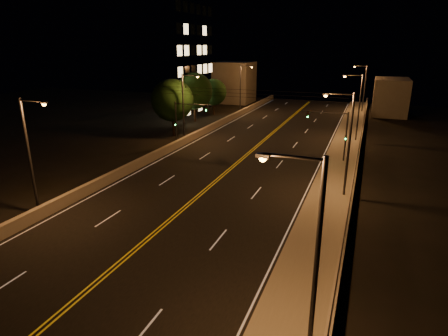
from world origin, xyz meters
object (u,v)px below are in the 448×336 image
(streetlight_2, at_px, (357,104))
(streetlight_5, at_px, (185,103))
(streetlight_6, at_px, (242,86))
(streetlight_4, at_px, (31,149))
(tree_1, at_px, (194,91))
(streetlight_1, at_px, (346,139))
(traffic_signal_left, at_px, (183,119))
(traffic_signal_right, at_px, (336,130))
(streetlight_0, at_px, (310,252))
(building_tower, at_px, (135,40))
(tree_2, at_px, (213,92))
(tree_0, at_px, (172,100))
(streetlight_3, at_px, (363,86))

(streetlight_2, xyz_separation_m, streetlight_5, (-21.43, -7.55, 0.00))
(streetlight_2, distance_m, streetlight_6, 26.83)
(streetlight_4, bearing_deg, tree_1, 96.95)
(streetlight_1, height_order, traffic_signal_left, streetlight_1)
(traffic_signal_right, bearing_deg, streetlight_0, -86.95)
(traffic_signal_left, bearing_deg, streetlight_4, -93.00)
(streetlight_0, bearing_deg, tree_1, 120.24)
(streetlight_4, distance_m, streetlight_5, 25.03)
(building_tower, bearing_deg, tree_2, 20.18)
(building_tower, distance_m, tree_0, 21.23)
(traffic_signal_right, bearing_deg, streetlight_5, 171.70)
(streetlight_1, xyz_separation_m, streetlight_3, (0.00, 45.63, 0.00))
(tree_1, xyz_separation_m, tree_2, (0.19, 7.78, -1.03))
(streetlight_6, distance_m, traffic_signal_right, 33.22)
(traffic_signal_right, bearing_deg, streetlight_2, 81.51)
(streetlight_5, xyz_separation_m, streetlight_6, (0.00, 23.69, 0.00))
(tree_0, bearing_deg, streetlight_6, 81.84)
(streetlight_4, bearing_deg, streetlight_3, 69.54)
(streetlight_6, height_order, tree_1, streetlight_6)
(streetlight_0, height_order, tree_2, streetlight_0)
(streetlight_5, bearing_deg, streetlight_0, -56.31)
(streetlight_4, xyz_separation_m, traffic_signal_right, (19.87, 22.14, -1.52))
(traffic_signal_left, height_order, tree_1, tree_1)
(streetlight_2, xyz_separation_m, streetlight_6, (-21.43, 16.14, 0.00))
(streetlight_1, xyz_separation_m, streetlight_2, (0.00, 20.76, 0.00))
(streetlight_3, xyz_separation_m, tree_0, (-24.52, -30.28, -0.08))
(streetlight_4, bearing_deg, streetlight_0, -18.37)
(streetlight_4, height_order, streetlight_6, same)
(streetlight_4, distance_m, streetlight_6, 48.72)
(building_tower, height_order, tree_2, building_tower)
(streetlight_3, bearing_deg, traffic_signal_left, -119.86)
(streetlight_0, xyz_separation_m, traffic_signal_right, (-1.56, 29.25, -1.52))
(streetlight_1, relative_size, traffic_signal_left, 1.56)
(streetlight_5, xyz_separation_m, building_tower, (-17.46, 15.41, 8.14))
(streetlight_5, relative_size, traffic_signal_left, 1.56)
(tree_0, bearing_deg, tree_2, 94.07)
(streetlight_0, relative_size, traffic_signal_right, 1.56)
(streetlight_2, relative_size, streetlight_3, 1.00)
(streetlight_4, relative_size, traffic_signal_left, 1.56)
(streetlight_2, distance_m, tree_2, 28.77)
(building_tower, bearing_deg, tree_0, -42.73)
(tree_1, bearing_deg, building_tower, 167.03)
(streetlight_4, distance_m, traffic_signal_right, 29.79)
(traffic_signal_left, bearing_deg, tree_0, 130.18)
(streetlight_6, xyz_separation_m, tree_0, (-3.09, -21.55, -0.08))
(streetlight_1, relative_size, building_tower, 0.32)
(streetlight_2, bearing_deg, streetlight_3, 90.00)
(streetlight_2, distance_m, building_tower, 40.51)
(streetlight_3, distance_m, streetlight_6, 23.14)
(traffic_signal_right, bearing_deg, tree_0, 167.64)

